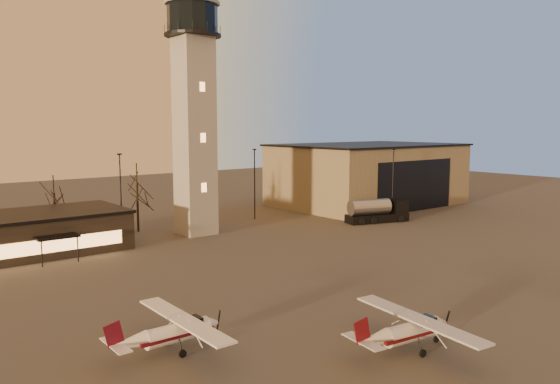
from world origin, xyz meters
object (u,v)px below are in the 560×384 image
(control_tower, at_px, (194,102))
(cessna_rear, at_px, (179,335))
(cessna_front, at_px, (414,334))
(hangar, at_px, (368,174))
(fuel_truck, at_px, (377,213))

(control_tower, distance_m, cessna_rear, 38.86)
(cessna_front, xyz_separation_m, cessna_rear, (-11.12, 8.86, -0.01))
(control_tower, xyz_separation_m, cessna_rear, (-18.89, -30.27, -15.40))
(cessna_front, bearing_deg, hangar, 52.05)
(hangar, distance_m, cessna_front, 61.58)
(control_tower, xyz_separation_m, hangar, (36.00, 3.98, -11.17))
(hangar, xyz_separation_m, fuel_truck, (-12.17, -12.68, -3.85))
(hangar, height_order, cessna_rear, hangar)
(hangar, bearing_deg, cessna_front, -135.44)
(cessna_front, bearing_deg, cessna_rear, 148.93)
(control_tower, height_order, cessna_rear, control_tower)
(cessna_front, bearing_deg, control_tower, 86.25)
(control_tower, bearing_deg, cessna_front, -101.24)
(hangar, height_order, cessna_front, hangar)
(control_tower, distance_m, fuel_truck, 29.49)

